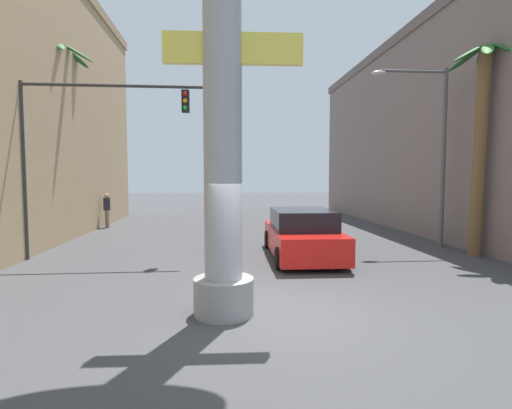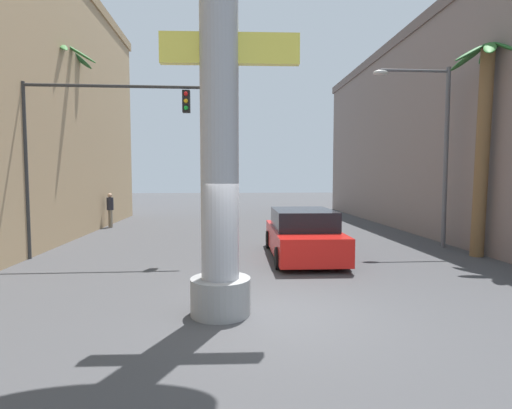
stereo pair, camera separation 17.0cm
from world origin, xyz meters
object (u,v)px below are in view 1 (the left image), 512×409
Objects in this scene: palm_tree_mid_left at (56,109)px; palm_tree_near_right at (481,133)px; neon_sign_pole at (223,76)px; pedestrian_far_left at (107,208)px; car_lead at (302,235)px; traffic_light_mast at (86,132)px; street_lamp at (431,137)px.

palm_tree_mid_left reaches higher than palm_tree_near_right.
palm_tree_near_right is at bearing 30.05° from neon_sign_pole.
pedestrian_far_left is at bearing 148.64° from palm_tree_near_right.
palm_tree_mid_left reaches higher than car_lead.
car_lead is 6.67m from palm_tree_near_right.
palm_tree_mid_left is at bearing 121.25° from traffic_light_mast.
street_lamp reaches higher than traffic_light_mast.
pedestrian_far_left is (-8.46, 8.30, 0.30)m from car_lead.
palm_tree_near_right is (0.71, -1.79, -0.01)m from street_lamp.
car_lead is (6.85, -0.39, -3.29)m from traffic_light_mast.
palm_tree_near_right is at bearing -31.36° from pedestrian_far_left.
neon_sign_pole is at bearing -116.42° from car_lead.
palm_tree_near_right reaches higher than car_lead.
street_lamp is at bearing 111.58° from palm_tree_near_right.
palm_tree_near_right is (15.13, -4.90, -1.33)m from palm_tree_mid_left.
pedestrian_far_left reaches higher than car_lead.
traffic_light_mast is at bearing 176.72° from car_lead.
car_lead is 0.71× the size of palm_tree_near_right.
traffic_light_mast is 5.02m from palm_tree_mid_left.
car_lead is 2.76× the size of pedestrian_far_left.
palm_tree_near_right is 16.95m from pedestrian_far_left.
street_lamp is 0.80× the size of palm_tree_mid_left.
neon_sign_pole is 1.18× the size of palm_tree_mid_left.
neon_sign_pole is 15.13m from pedestrian_far_left.
palm_tree_near_right is (8.37, 4.84, -0.41)m from neon_sign_pole.
palm_tree_near_right is (5.78, -0.38, 3.31)m from car_lead.
neon_sign_pole is 6.92m from car_lead.
street_lamp is 6.23m from car_lead.
traffic_light_mast is 1.23× the size of car_lead.
palm_tree_mid_left is at bearing 167.82° from street_lamp.
palm_tree_mid_left is (-9.36, 4.53, 4.65)m from car_lead.
palm_tree_mid_left reaches higher than street_lamp.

